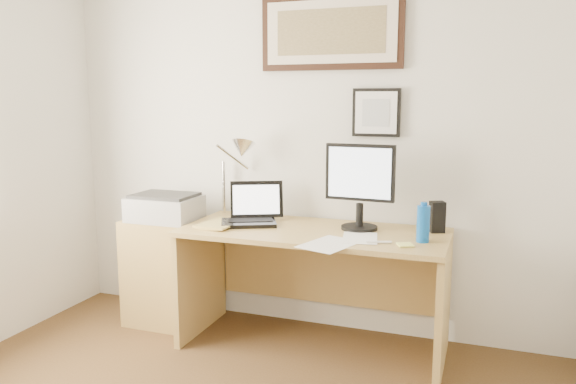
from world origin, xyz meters
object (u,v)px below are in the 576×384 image
at_px(desk, 317,264).
at_px(laptop, 252,214).
at_px(side_cabinet, 167,271).
at_px(water_bottle, 423,224).
at_px(printer, 165,207).
at_px(book, 206,222).
at_px(lcd_monitor, 360,182).

height_order(desk, laptop, laptop).
distance_m(desk, laptop, 0.52).
bearing_deg(desk, side_cabinet, -178.11).
bearing_deg(side_cabinet, water_bottle, -3.92).
xyz_separation_m(water_bottle, desk, (-0.66, 0.15, -0.34)).
bearing_deg(printer, book, -14.84).
height_order(lcd_monitor, printer, lcd_monitor).
xyz_separation_m(water_bottle, laptop, (-1.08, 0.12, -0.04)).
height_order(book, printer, printer).
bearing_deg(side_cabinet, laptop, 0.07).
height_order(side_cabinet, printer, printer).
distance_m(laptop, printer, 0.62).
xyz_separation_m(book, desk, (0.69, 0.16, -0.25)).
bearing_deg(printer, laptop, 3.08).
height_order(book, lcd_monitor, lcd_monitor).
bearing_deg(lcd_monitor, desk, -175.41).
xyz_separation_m(laptop, lcd_monitor, (0.69, 0.06, 0.23)).
distance_m(side_cabinet, laptop, 0.78).
relative_size(desk, printer, 3.64).
relative_size(desk, lcd_monitor, 3.08).
bearing_deg(laptop, book, -154.01).
xyz_separation_m(book, laptop, (0.26, 0.13, 0.05)).
height_order(water_bottle, desk, water_bottle).
bearing_deg(printer, desk, 3.71).
relative_size(water_bottle, laptop, 0.48).
xyz_separation_m(book, lcd_monitor, (0.95, 0.18, 0.28)).
relative_size(side_cabinet, printer, 1.66).
distance_m(water_bottle, lcd_monitor, 0.47).
relative_size(laptop, lcd_monitor, 0.81).
relative_size(water_bottle, desk, 0.13).
xyz_separation_m(lcd_monitor, printer, (-1.30, -0.09, -0.22)).
height_order(water_bottle, book, water_bottle).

